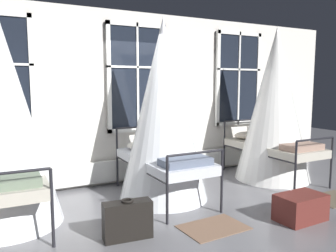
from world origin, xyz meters
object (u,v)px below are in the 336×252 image
cot_third (274,106)px  cot_second (163,112)px  travel_trunk (300,207)px  cot_first (2,123)px  suitcase_dark (128,220)px

cot_third → cot_second: bearing=90.9°
cot_third → travel_trunk: bearing=145.9°
cot_second → travel_trunk: bearing=-144.3°
cot_first → travel_trunk: 3.94m
suitcase_dark → travel_trunk: size_ratio=0.90×
cot_third → cot_first: bearing=90.0°
suitcase_dark → travel_trunk: suitcase_dark is taller
travel_trunk → cot_third: bearing=55.5°
suitcase_dark → travel_trunk: 2.26m
cot_second → cot_third: bearing=-89.5°
cot_first → cot_second: (2.21, -0.05, 0.05)m
cot_third → suitcase_dark: cot_third is taller
cot_third → suitcase_dark: size_ratio=4.84×
cot_second → suitcase_dark: 1.86m
cot_first → cot_third: size_ratio=0.95×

